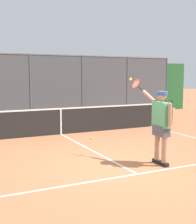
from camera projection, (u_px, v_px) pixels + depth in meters
name	position (u px, v px, depth m)	size (l,w,h in m)	color
ground_plane	(124.00, 167.00, 7.28)	(60.00, 60.00, 0.00)	#A8603D
court_line_markings	(145.00, 178.00, 6.49)	(7.88, 9.19, 0.01)	white
fence_backdrop	(27.00, 90.00, 15.64)	(19.43, 1.37, 3.15)	#474C51
tennis_net	(61.00, 121.00, 11.20)	(10.12, 0.09, 1.07)	#2D2D2D
tennis_player	(161.00, 121.00, 7.38)	(0.46, 1.45, 2.07)	black
tennis_ball_by_sideline	(92.00, 138.00, 10.41)	(0.07, 0.07, 0.07)	#C1D138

